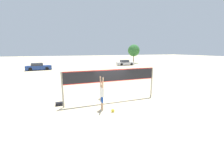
# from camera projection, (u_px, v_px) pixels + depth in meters

# --- Properties ---
(ground_plane) EXTENTS (200.00, 200.00, 0.00)m
(ground_plane) POSITION_uv_depth(u_px,v_px,m) (112.00, 101.00, 11.85)
(ground_plane) COLOR beige
(volleyball_net) EXTENTS (7.43, 0.11, 2.52)m
(volleyball_net) POSITION_uv_depth(u_px,v_px,m) (112.00, 78.00, 11.45)
(volleyball_net) COLOR gray
(volleyball_net) RESTS_ON ground_plane
(player_spiker) EXTENTS (0.28, 0.72, 2.26)m
(player_spiker) POSITION_uv_depth(u_px,v_px,m) (102.00, 92.00, 9.91)
(player_spiker) COLOR tan
(player_spiker) RESTS_ON ground_plane
(player_blocker) EXTENTS (0.28, 0.70, 2.08)m
(player_blocker) POSITION_uv_depth(u_px,v_px,m) (102.00, 85.00, 12.31)
(player_blocker) COLOR tan
(player_blocker) RESTS_ON ground_plane
(volleyball) EXTENTS (0.21, 0.21, 0.21)m
(volleyball) POSITION_uv_depth(u_px,v_px,m) (113.00, 110.00, 9.73)
(volleyball) COLOR yellow
(volleyball) RESTS_ON ground_plane
(gear_bag) EXTENTS (0.53, 0.34, 0.23)m
(gear_bag) POSITION_uv_depth(u_px,v_px,m) (59.00, 104.00, 10.90)
(gear_bag) COLOR black
(gear_bag) RESTS_ON ground_plane
(parked_car_near) EXTENTS (4.90, 2.25, 1.42)m
(parked_car_near) POSITION_uv_depth(u_px,v_px,m) (38.00, 67.00, 30.11)
(parked_car_near) COLOR navy
(parked_car_near) RESTS_ON ground_plane
(parked_car_mid) EXTENTS (4.62, 2.03, 1.40)m
(parked_car_mid) POSITION_uv_depth(u_px,v_px,m) (125.00, 63.00, 39.69)
(parked_car_mid) COLOR #B7B7BC
(parked_car_mid) RESTS_ON ground_plane
(tree_left_cluster) EXTENTS (3.56, 3.56, 5.60)m
(tree_left_cluster) POSITION_uv_depth(u_px,v_px,m) (134.00, 50.00, 45.64)
(tree_left_cluster) COLOR brown
(tree_left_cluster) RESTS_ON ground_plane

